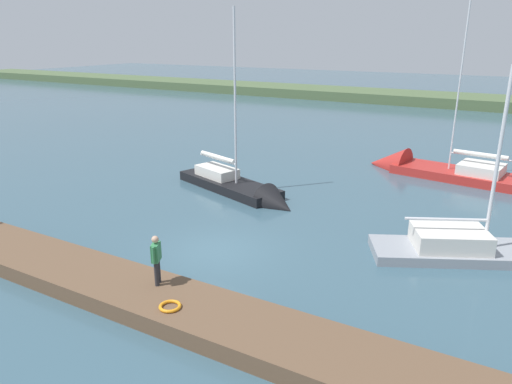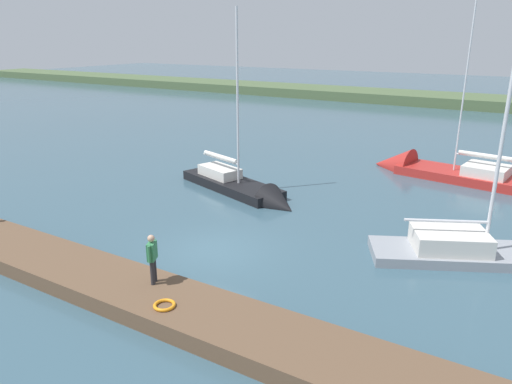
{
  "view_description": "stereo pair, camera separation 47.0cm",
  "coord_description": "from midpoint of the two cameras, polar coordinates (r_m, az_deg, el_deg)",
  "views": [
    {
      "loc": [
        -9.85,
        14.16,
        8.09
      ],
      "look_at": [
        -0.19,
        -2.79,
        1.7
      ],
      "focal_mm": 33.57,
      "sensor_mm": 36.0,
      "label": 1
    },
    {
      "loc": [
        -10.25,
        13.92,
        8.09
      ],
      "look_at": [
        -0.19,
        -2.79,
        1.7
      ],
      "focal_mm": 33.57,
      "sensor_mm": 36.0,
      "label": 2
    }
  ],
  "objects": [
    {
      "name": "sailboat_behind_pier",
      "position": [
        25.64,
        -0.85,
        0.06
      ],
      "size": [
        8.37,
        4.47,
        10.42
      ],
      "rotation": [
        0.0,
        0.0,
        2.82
      ],
      "color": "black",
      "rests_on": "ground_plane"
    },
    {
      "name": "dock_pier",
      "position": [
        16.01,
        -13.25,
        -11.61
      ],
      "size": [
        23.94,
        2.46,
        0.55
      ],
      "primitive_type": "cube",
      "color": "brown",
      "rests_on": "ground_plane"
    },
    {
      "name": "life_ring_buoy",
      "position": [
        14.55,
        -9.93,
        -13.14
      ],
      "size": [
        0.66,
        0.66,
        0.1
      ],
      "primitive_type": "torus",
      "color": "orange",
      "rests_on": "dock_pier"
    },
    {
      "name": "ground_plane",
      "position": [
        19.06,
        -4.13,
        -7.02
      ],
      "size": [
        200.0,
        200.0,
        0.0
      ],
      "primitive_type": "plane",
      "color": "#385666"
    },
    {
      "name": "sailboat_far_right",
      "position": [
        20.5,
        27.45,
        -6.85
      ],
      "size": [
        8.2,
        5.48,
        8.23
      ],
      "rotation": [
        0.0,
        0.0,
        3.6
      ],
      "color": "gray",
      "rests_on": "ground_plane"
    },
    {
      "name": "far_shoreline",
      "position": [
        64.21,
        22.14,
        9.59
      ],
      "size": [
        180.0,
        8.0,
        2.4
      ],
      "primitive_type": "cube",
      "color": "#4C603D",
      "rests_on": "ground_plane"
    },
    {
      "name": "person_on_dock",
      "position": [
        15.47,
        -11.4,
        -7.46
      ],
      "size": [
        0.39,
        0.58,
        1.66
      ],
      "rotation": [
        0.0,
        0.0,
        0.44
      ],
      "color": "#28282D",
      "rests_on": "dock_pier"
    },
    {
      "name": "sailboat_near_dock",
      "position": [
        31.13,
        21.03,
        2.16
      ],
      "size": [
        10.23,
        4.01,
        12.48
      ],
      "rotation": [
        0.0,
        0.0,
        -0.14
      ],
      "color": "#B22823",
      "rests_on": "ground_plane"
    }
  ]
}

